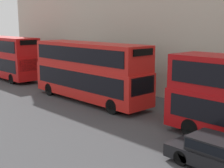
% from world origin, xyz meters
% --- Properties ---
extents(bus_second_in_queue, '(2.59, 10.62, 4.39)m').
position_xyz_m(bus_second_in_queue, '(1.60, 19.68, 2.42)').
color(bus_second_in_queue, red).
rests_on(bus_second_in_queue, ground).
extents(bus_third_in_queue, '(2.59, 10.69, 4.40)m').
position_xyz_m(bus_third_in_queue, '(1.60, 33.83, 2.43)').
color(bus_third_in_queue, red).
rests_on(bus_third_in_queue, ground).
extents(car_dark_sedan, '(1.75, 4.67, 1.30)m').
position_xyz_m(car_dark_sedan, '(-1.80, 7.18, 0.69)').
color(car_dark_sedan, black).
rests_on(car_dark_sedan, ground).
extents(pedestrian, '(0.36, 0.36, 1.56)m').
position_xyz_m(pedestrian, '(3.69, 21.42, 0.71)').
color(pedestrian, brown).
rests_on(pedestrian, ground).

